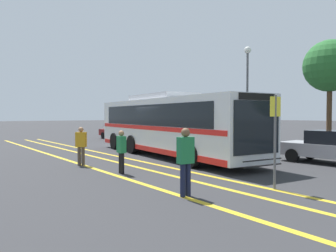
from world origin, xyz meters
TOP-DOWN VIEW (x-y plane):
  - ground_plane at (0.00, 0.00)m, footprint 220.00×220.00m
  - lane_strip_0 at (0.05, -2.04)m, footprint 32.32×0.20m
  - lane_strip_1 at (0.05, -3.05)m, footprint 32.32×0.20m
  - lane_strip_2 at (0.05, -4.59)m, footprint 32.32×0.20m
  - curb_strip at (0.05, 5.85)m, footprint 40.32×0.36m
  - transit_bus at (0.04, 0.16)m, footprint 12.80×3.77m
  - parked_car_0 at (-11.73, 3.62)m, footprint 4.51×1.87m
  - parked_car_1 at (-5.23, 3.60)m, footprint 4.32×2.06m
  - parked_car_2 at (0.59, 3.92)m, footprint 4.51×2.22m
  - parked_car_3 at (6.39, 4.16)m, footprint 4.00×2.02m
  - pedestrian_0 at (0.51, -4.70)m, footprint 0.46×0.45m
  - pedestrian_1 at (7.10, -4.53)m, footprint 0.25×0.43m
  - pedestrian_2 at (3.17, -4.26)m, footprint 0.45×0.27m
  - bus_stop_sign at (7.97, -1.97)m, footprint 0.07×0.40m
  - street_lamp at (-0.21, 6.68)m, footprint 0.44×0.44m
  - tree_1 at (4.30, 8.20)m, footprint 2.87×2.87m

SIDE VIEW (x-z plane):
  - ground_plane at x=0.00m, z-range 0.00..0.00m
  - lane_strip_0 at x=0.05m, z-range 0.00..0.01m
  - lane_strip_1 at x=0.05m, z-range 0.00..0.01m
  - lane_strip_2 at x=0.05m, z-range 0.00..0.01m
  - curb_strip at x=0.05m, z-range 0.00..0.15m
  - parked_car_1 at x=-5.23m, z-range 0.01..1.38m
  - parked_car_0 at x=-11.73m, z-range 0.00..1.40m
  - parked_car_3 at x=6.39m, z-range 0.00..1.44m
  - parked_car_2 at x=0.59m, z-range 0.00..1.49m
  - pedestrian_2 at x=3.17m, z-range 0.10..1.66m
  - pedestrian_0 at x=0.51m, z-range 0.10..1.71m
  - pedestrian_1 at x=7.10m, z-range 0.13..1.90m
  - transit_bus at x=0.04m, z-range 0.06..3.26m
  - bus_stop_sign at x=7.97m, z-range 0.34..3.02m
  - street_lamp at x=-0.21m, z-range 1.13..7.60m
  - tree_1 at x=4.30m, z-range 1.67..7.94m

